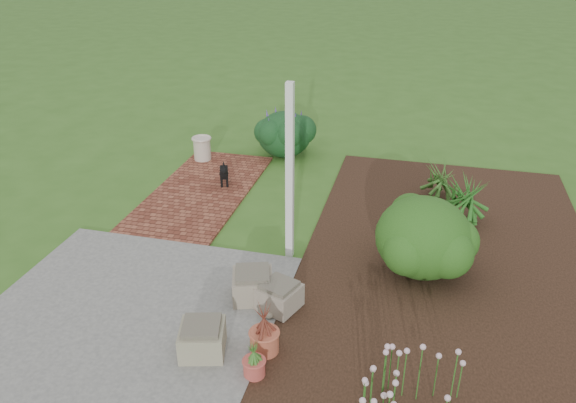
% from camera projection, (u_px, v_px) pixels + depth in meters
% --- Properties ---
extents(ground, '(80.00, 80.00, 0.00)m').
position_uv_depth(ground, '(267.00, 256.00, 7.96)').
color(ground, '#35601E').
rests_on(ground, ground).
extents(concrete_patio, '(3.50, 3.50, 0.04)m').
position_uv_depth(concrete_patio, '(127.00, 317.00, 6.71)').
color(concrete_patio, '#5E5E5B').
rests_on(concrete_patio, ground).
extents(brick_path, '(1.60, 3.50, 0.04)m').
position_uv_depth(brick_path, '(202.00, 191.00, 9.84)').
color(brick_path, '#5D2A1D').
rests_on(brick_path, ground).
extents(garden_bed, '(4.00, 7.00, 0.03)m').
position_uv_depth(garden_bed, '(449.00, 260.00, 7.84)').
color(garden_bed, black).
rests_on(garden_bed, ground).
extents(veranda_post, '(0.10, 0.10, 2.50)m').
position_uv_depth(veranda_post, '(290.00, 175.00, 7.42)').
color(veranda_post, white).
rests_on(veranda_post, ground).
extents(stone_trough_near, '(0.58, 0.58, 0.32)m').
position_uv_depth(stone_trough_near, '(202.00, 340.00, 6.08)').
color(stone_trough_near, gray).
rests_on(stone_trough_near, concrete_patio).
extents(stone_trough_mid, '(0.57, 0.57, 0.30)m').
position_uv_depth(stone_trough_mid, '(279.00, 297.00, 6.79)').
color(stone_trough_mid, '#7B6E5D').
rests_on(stone_trough_mid, concrete_patio).
extents(stone_trough_far, '(0.62, 0.62, 0.33)m').
position_uv_depth(stone_trough_far, '(253.00, 286.00, 6.96)').
color(stone_trough_far, gray).
rests_on(stone_trough_far, concrete_patio).
extents(black_dog, '(0.26, 0.46, 0.41)m').
position_uv_depth(black_dog, '(224.00, 172.00, 9.90)').
color(black_dog, black).
rests_on(black_dog, brick_path).
extents(cream_ceramic_urn, '(0.44, 0.44, 0.44)m').
position_uv_depth(cream_ceramic_urn, '(202.00, 149.00, 11.00)').
color(cream_ceramic_urn, beige).
rests_on(cream_ceramic_urn, brick_path).
extents(evergreen_shrub, '(1.62, 1.62, 1.07)m').
position_uv_depth(evergreen_shrub, '(423.00, 235.00, 7.37)').
color(evergreen_shrub, '#0E430D').
rests_on(evergreen_shrub, garden_bed).
extents(agapanthus_clump_back, '(1.33, 1.33, 0.92)m').
position_uv_depth(agapanthus_clump_back, '(462.00, 195.00, 8.61)').
color(agapanthus_clump_back, '#1E3D12').
rests_on(agapanthus_clump_back, garden_bed).
extents(agapanthus_clump_front, '(0.96, 0.96, 0.73)m').
position_uv_depth(agapanthus_clump_front, '(439.00, 177.00, 9.45)').
color(agapanthus_clump_front, '#163E11').
rests_on(agapanthus_clump_front, garden_bed).
extents(pink_flower_patch, '(1.39, 1.39, 0.68)m').
position_uv_depth(pink_flower_patch, '(412.00, 396.00, 5.14)').
color(pink_flower_patch, '#113D0F').
rests_on(pink_flower_patch, garden_bed).
extents(terracotta_pot_bronze, '(0.41, 0.41, 0.26)m').
position_uv_depth(terracotta_pot_bronze, '(264.00, 341.00, 6.12)').
color(terracotta_pot_bronze, '#B1563C').
rests_on(terracotta_pot_bronze, garden_bed).
extents(terracotta_pot_small_right, '(0.30, 0.30, 0.19)m').
position_uv_depth(terracotta_pot_small_right, '(254.00, 367.00, 5.81)').
color(terracotta_pot_small_right, '#B5463D').
rests_on(terracotta_pot_small_right, garden_bed).
extents(purple_flowering_bush, '(1.26, 1.26, 0.92)m').
position_uv_depth(purple_flowering_bush, '(284.00, 133.00, 11.23)').
color(purple_flowering_bush, black).
rests_on(purple_flowering_bush, ground).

